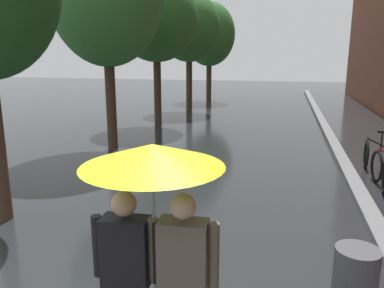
# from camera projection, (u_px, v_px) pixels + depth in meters

# --- Properties ---
(kerb_strip) EXTENTS (0.30, 36.00, 0.12)m
(kerb_strip) POSITION_uv_depth(u_px,v_px,m) (332.00, 140.00, 12.23)
(kerb_strip) COLOR slate
(kerb_strip) RESTS_ON ground
(street_tree_2) EXTENTS (3.13, 3.13, 5.67)m
(street_tree_2) POSITION_uv_depth(u_px,v_px,m) (156.00, 19.00, 14.18)
(street_tree_2) COLOR #473323
(street_tree_2) RESTS_ON ground
(street_tree_3) EXTENTS (3.03, 3.03, 5.65)m
(street_tree_3) POSITION_uv_depth(u_px,v_px,m) (189.00, 28.00, 18.22)
(street_tree_3) COLOR #473323
(street_tree_3) RESTS_ON ground
(street_tree_4) EXTENTS (3.05, 3.05, 5.80)m
(street_tree_4) POSITION_uv_depth(u_px,v_px,m) (209.00, 35.00, 22.60)
(street_tree_4) COLOR #473323
(street_tree_4) RESTS_ON ground
(couple_under_umbrella) EXTENTS (1.15, 1.15, 2.05)m
(couple_under_umbrella) POSITION_uv_depth(u_px,v_px,m) (154.00, 224.00, 3.09)
(couple_under_umbrella) COLOR #2D2D33
(couple_under_umbrella) RESTS_ON ground
(litter_bin) EXTENTS (0.44, 0.44, 0.85)m
(litter_bin) POSITION_uv_depth(u_px,v_px,m) (354.00, 287.00, 3.86)
(litter_bin) COLOR #4C4C51
(litter_bin) RESTS_ON ground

